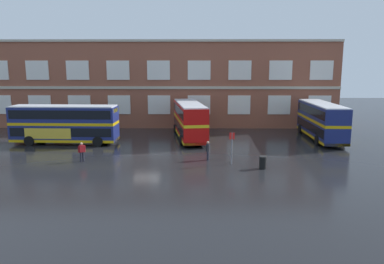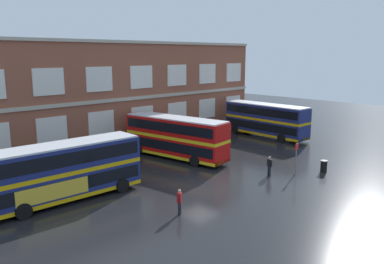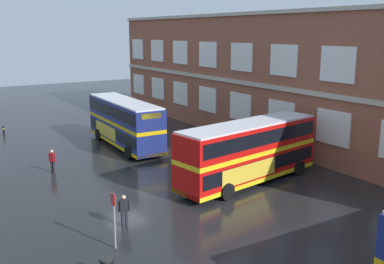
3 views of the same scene
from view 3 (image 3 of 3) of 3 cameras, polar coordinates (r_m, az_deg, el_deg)
The scene contains 8 objects.
ground_plane at distance 30.12m, azimuth -5.26°, elevation -6.16°, with size 120.00×120.00×0.00m, color black.
brick_terminal_building at distance 40.56m, azimuth 13.22°, elevation 6.63°, with size 52.44×8.19×11.49m.
double_decker_near at distance 38.42m, azimuth -8.78°, elevation 1.27°, with size 11.08×3.14×4.07m.
double_decker_middle at distance 29.06m, azimuth 7.42°, elevation -2.49°, with size 4.14×11.26×4.07m.
waiting_passenger at distance 23.07m, azimuth -8.83°, elevation -9.91°, with size 0.35×0.63×1.70m.
second_passenger at distance 32.62m, azimuth -17.71°, elevation -3.51°, with size 0.59×0.43×1.70m.
bus_stand_flag at distance 20.67m, azimuth -10.11°, elevation -10.63°, with size 0.44×0.10×2.70m.
safety_bollard_east at distance 45.98m, azimuth -23.32°, elevation 0.17°, with size 0.19×0.19×0.95m.
Camera 3 is at (25.32, -11.01, 9.85)m, focal length 40.98 mm.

